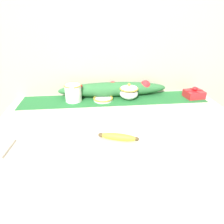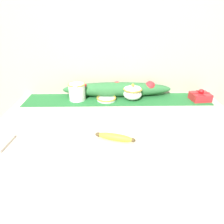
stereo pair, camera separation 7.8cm
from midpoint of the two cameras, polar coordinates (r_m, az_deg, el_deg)
The scene contains 11 objects.
ground_plane at distance 1.73m, azimuth -0.10°, elevation -27.78°, with size 12.00×12.00×0.00m, color gray.
countertop at distance 1.39m, azimuth -0.11°, elevation -17.25°, with size 1.33×0.70×0.88m, color beige.
back_wall at distance 1.39m, azimuth -1.75°, elevation 18.15°, with size 2.13×0.04×2.40m, color #B7AD99.
table_runner at distance 1.35m, azimuth -1.13°, elevation 3.60°, with size 1.22×0.21×0.00m, color #236B33.
cream_pitcher at distance 1.33m, azimuth -12.69°, elevation 5.53°, with size 0.11×0.13×0.12m.
sugar_bowl at distance 1.34m, azimuth 3.18°, elevation 5.73°, with size 0.12×0.12×0.11m.
small_dish at distance 1.33m, azimuth -4.24°, elevation 3.78°, with size 0.13×0.13×0.02m.
banana at distance 0.92m, azimuth -0.64°, elevation -7.18°, with size 0.19×0.08×0.03m.
spoon at distance 1.22m, azimuth 5.47°, elevation 1.07°, with size 0.19×0.05×0.01m.
gift_box at distance 1.46m, azimuth 21.00°, elevation 4.87°, with size 0.13×0.11×0.08m.
poinsettia_garland at distance 1.38m, azimuth -1.18°, elevation 6.55°, with size 0.74×0.11×0.11m.
Camera 1 is at (-0.14, -1.00, 1.41)m, focal length 32.00 mm.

